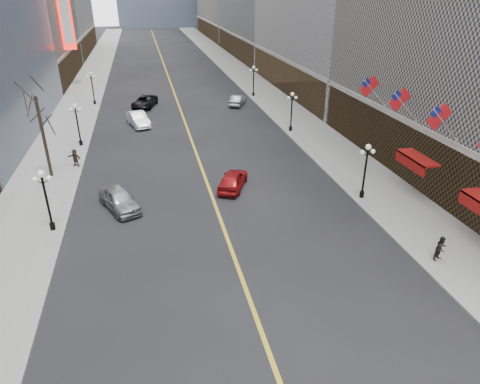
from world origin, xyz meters
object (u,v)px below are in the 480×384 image
streetlamp_west_3 (92,85)px  car_nb_far (144,102)px  streetlamp_east_3 (254,78)px  car_nb_near (119,199)px  car_sb_mid (233,180)px  streetlamp_east_2 (292,108)px  car_nb_mid (138,119)px  streetlamp_west_2 (77,120)px  streetlamp_west_1 (45,194)px  streetlamp_east_1 (366,166)px  car_sb_far (238,100)px

streetlamp_west_3 → car_nb_far: size_ratio=0.80×
streetlamp_east_3 → car_nb_near: size_ratio=0.93×
car_nb_far → car_sb_mid: size_ratio=1.22×
streetlamp_east_2 → car_nb_mid: bearing=160.2°
streetlamp_west_3 → car_nb_near: (4.53, -33.56, -2.07)m
streetlamp_west_2 → car_nb_mid: 9.00m
streetlamp_west_1 → car_sb_mid: streetlamp_west_1 is taller
streetlamp_east_2 → streetlamp_west_3: (-23.60, 18.00, 0.00)m
streetlamp_west_1 → car_nb_mid: bearing=75.9°
streetlamp_east_1 → streetlamp_east_3: (0.00, 36.00, 0.00)m
streetlamp_east_1 → car_nb_mid: 30.02m
streetlamp_west_1 → car_sb_mid: (13.80, 4.22, -2.11)m
streetlamp_east_2 → car_sb_mid: size_ratio=0.97×
car_sb_mid → car_sb_far: car_sb_mid is taller
car_sb_mid → car_sb_far: (6.30, 27.16, -0.03)m
streetlamp_east_3 → car_sb_far: (-3.50, -4.61, -2.14)m
streetlamp_east_3 → streetlamp_west_2: bearing=-142.7°
car_nb_mid → car_nb_far: car_nb_mid is taller
streetlamp_west_3 → car_sb_far: streetlamp_west_3 is taller
streetlamp_east_1 → car_nb_far: 37.14m
streetlamp_west_3 → car_nb_mid: (6.10, -11.70, -2.06)m
streetlamp_east_3 → streetlamp_west_1: bearing=-123.2°
streetlamp_east_1 → streetlamp_west_3: size_ratio=1.00×
streetlamp_west_1 → streetlamp_east_3: bearing=56.8°
car_sb_mid → car_nb_near: bearing=35.9°
car_nb_mid → car_sb_far: size_ratio=1.11×
streetlamp_west_1 → car_nb_near: bearing=28.3°
streetlamp_east_2 → streetlamp_west_1: (-23.60, -18.00, 0.00)m
streetlamp_east_1 → car_nb_far: bearing=116.6°
streetlamp_west_1 → car_nb_far: (7.01, 33.16, -2.11)m
streetlamp_east_2 → streetlamp_west_3: same height
streetlamp_east_2 → car_sb_mid: bearing=-125.4°
car_nb_mid → car_sb_far: bearing=11.5°
streetlamp_west_1 → car_sb_far: (20.10, 31.39, -2.14)m
streetlamp_west_2 → car_sb_far: 24.24m
streetlamp_west_2 → car_nb_far: size_ratio=0.80×
streetlamp_east_2 → car_nb_far: streetlamp_east_2 is taller
car_nb_far → car_sb_far: size_ratio=1.23×
streetlamp_east_1 → streetlamp_east_3: 36.00m
streetlamp_east_2 → car_nb_near: (-19.07, -15.56, -2.07)m
streetlamp_east_2 → streetlamp_east_1: bearing=-90.0°
car_nb_mid → car_nb_far: size_ratio=0.90×
car_nb_far → streetlamp_west_3: bearing=175.7°
car_nb_far → streetlamp_west_2: bearing=-97.1°
streetlamp_east_3 → car_nb_far: 16.96m
car_nb_mid → car_sb_far: (14.00, 7.09, -0.08)m
streetlamp_east_3 → streetlamp_west_1: (-23.60, -36.00, 0.00)m
streetlamp_west_1 → car_sb_mid: 14.58m
car_sb_far → streetlamp_west_3: bearing=11.3°
car_nb_mid → car_sb_mid: bearing=-84.3°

